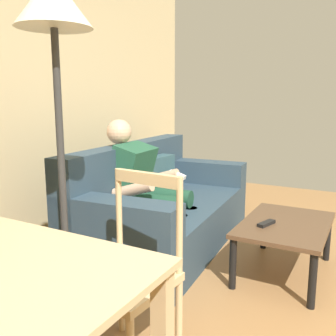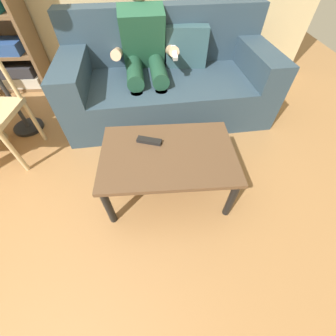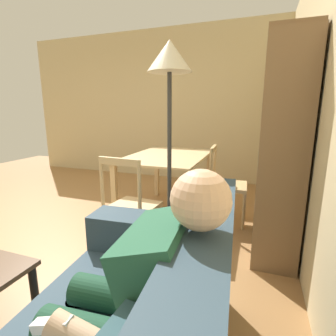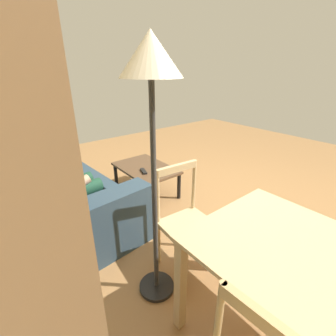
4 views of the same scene
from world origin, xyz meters
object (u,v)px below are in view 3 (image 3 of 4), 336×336
at_px(person_lounging, 138,300).
at_px(dining_chair_near_wall, 226,185).
at_px(floor_lamp, 169,78).
at_px(bookshelf, 280,175).
at_px(dining_chair_facing_couch, 131,207).
at_px(dining_table, 168,164).

relative_size(person_lounging, dining_chair_near_wall, 1.24).
height_order(person_lounging, floor_lamp, floor_lamp).
distance_m(dining_chair_near_wall, floor_lamp, 1.52).
relative_size(person_lounging, floor_lamp, 0.61).
xyz_separation_m(person_lounging, dining_chair_near_wall, (-2.19, 0.07, -0.12)).
bearing_deg(person_lounging, bookshelf, 160.02).
bearing_deg(dining_chair_facing_couch, person_lounging, 29.02).
bearing_deg(dining_table, person_lounging, 16.68).
height_order(dining_chair_near_wall, dining_chair_facing_couch, dining_chair_facing_couch).
bearing_deg(bookshelf, dining_chair_facing_couch, -69.19).
relative_size(dining_chair_facing_couch, floor_lamp, 0.50).
distance_m(dining_chair_near_wall, dining_chair_facing_couch, 1.24).
height_order(bookshelf, floor_lamp, bookshelf).
bearing_deg(floor_lamp, person_lounging, 13.73).
distance_m(dining_table, floor_lamp, 1.37).
bearing_deg(bookshelf, floor_lamp, -64.15).
bearing_deg(dining_chair_near_wall, person_lounging, -1.87).
xyz_separation_m(bookshelf, dining_table, (-0.52, -1.27, -0.08)).
bearing_deg(dining_table, bookshelf, 67.56).
bearing_deg(bookshelf, dining_chair_near_wall, -134.19).
height_order(dining_table, floor_lamp, floor_lamp).
distance_m(person_lounging, bookshelf, 1.79).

